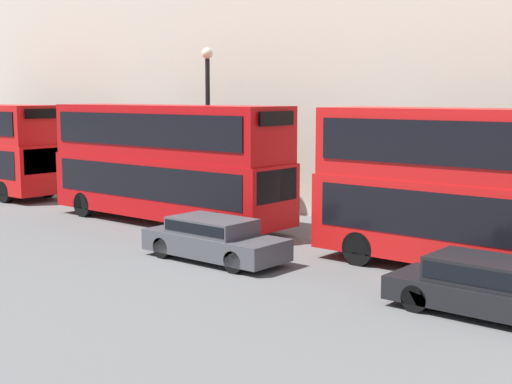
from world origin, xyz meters
name	(u,v)px	position (x,y,z in m)	size (l,w,h in m)	color
bus_leading	(493,186)	(1.60, 4.95, 2.51)	(2.59, 10.06, 4.56)	red
bus_second_in_queue	(167,159)	(1.60, 17.68, 2.50)	(2.59, 10.74, 4.55)	#B20C0F
car_dark_sedan	(491,286)	(-1.80, 3.56, 0.70)	(1.77, 4.65, 1.31)	black
car_hatchback	(214,238)	(-1.80, 12.05, 0.69)	(1.76, 4.57, 1.29)	#47474C
street_lamp	(208,115)	(3.39, 17.21, 4.15)	(0.44, 0.44, 6.76)	black
pedestrian	(262,201)	(4.55, 15.41, 0.75)	(0.36, 0.36, 1.63)	brown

